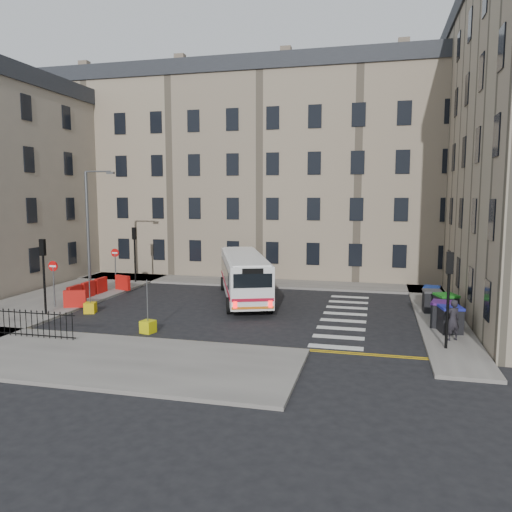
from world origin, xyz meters
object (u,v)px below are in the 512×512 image
at_px(bus, 244,275).
at_px(streetlamp, 88,230).
at_px(wheelie_bin_a, 450,319).
at_px(wheelie_bin_c, 446,306).
at_px(bollard_chevron, 148,327).
at_px(wheelie_bin_e, 432,296).
at_px(pedestrian, 453,320).
at_px(wheelie_bin_b, 442,314).
at_px(bollard_yellow, 90,308).
at_px(wheelie_bin_d, 432,301).

bearing_deg(bus, streetlamp, 163.52).
relative_size(wheelie_bin_a, wheelie_bin_c, 0.91).
height_order(streetlamp, bollard_chevron, streetlamp).
height_order(streetlamp, wheelie_bin_e, streetlamp).
relative_size(pedestrian, bollard_chevron, 3.07).
distance_m(bus, wheelie_bin_b, 12.23).
bearing_deg(wheelie_bin_e, streetlamp, -165.40).
distance_m(bus, pedestrian, 13.42).
height_order(wheelie_bin_c, wheelie_bin_e, wheelie_bin_c).
relative_size(wheelie_bin_e, pedestrian, 0.65).
bearing_deg(bollard_yellow, bus, 36.18).
xyz_separation_m(wheelie_bin_b, wheelie_bin_c, (0.42, 1.99, 0.00)).
bearing_deg(bollard_chevron, wheelie_bin_d, 27.82).
relative_size(bus, wheelie_bin_d, 8.57).
relative_size(wheelie_bin_d, pedestrian, 0.67).
height_order(streetlamp, wheelie_bin_d, streetlamp).
xyz_separation_m(streetlamp, wheelie_bin_b, (21.85, -3.83, -3.55)).
relative_size(wheelie_bin_a, pedestrian, 0.70).
distance_m(wheelie_bin_c, bollard_chevron, 15.47).
bearing_deg(bus, bollard_yellow, -164.06).
bearing_deg(wheelie_bin_a, streetlamp, 157.94).
relative_size(wheelie_bin_a, wheelie_bin_b, 0.96).
height_order(bus, wheelie_bin_d, bus).
bearing_deg(wheelie_bin_b, wheelie_bin_c, 90.81).
relative_size(wheelie_bin_b, pedestrian, 0.73).
xyz_separation_m(wheelie_bin_b, wheelie_bin_e, (-0.01, 4.95, -0.06)).
bearing_deg(wheelie_bin_c, bollard_chevron, -176.19).
xyz_separation_m(wheelie_bin_c, bollard_yellow, (-19.27, -2.96, -0.49)).
relative_size(wheelie_bin_a, wheelie_bin_d, 1.05).
xyz_separation_m(streetlamp, wheelie_bin_c, (22.27, -1.84, -3.55)).
height_order(wheelie_bin_c, pedestrian, pedestrian).
bearing_deg(wheelie_bin_d, bus, 171.14).
xyz_separation_m(wheelie_bin_c, bollard_chevron, (-14.27, -5.97, -0.49)).
bearing_deg(wheelie_bin_c, bollard_yellow, 169.86).
relative_size(wheelie_bin_e, bollard_yellow, 1.99).
bearing_deg(bus, pedestrian, -51.12).
bearing_deg(wheelie_bin_c, wheelie_bin_a, -112.09).
xyz_separation_m(pedestrian, bollard_chevron, (-14.02, -1.62, -0.77)).
bearing_deg(bus, wheelie_bin_a, -45.60).
bearing_deg(bus, wheelie_bin_c, -32.38).
height_order(bus, bollard_chevron, bus).
distance_m(wheelie_bin_c, bollard_yellow, 19.50).
bearing_deg(wheelie_bin_d, bollard_chevron, -154.55).
height_order(bus, bollard_yellow, bus).
distance_m(pedestrian, bollard_yellow, 19.08).
bearing_deg(wheelie_bin_e, wheelie_bin_d, -83.36).
distance_m(streetlamp, wheelie_bin_a, 22.90).
height_order(wheelie_bin_b, pedestrian, pedestrian).
relative_size(wheelie_bin_e, bollard_chevron, 1.99).
distance_m(streetlamp, wheelie_bin_e, 22.16).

